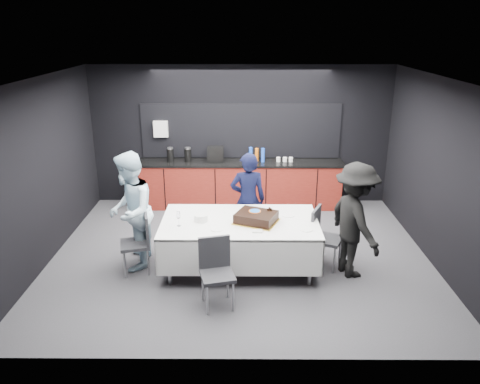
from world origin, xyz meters
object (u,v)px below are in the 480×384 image
at_px(party_table, 240,229).
at_px(person_center, 248,200).
at_px(person_left, 130,211).
at_px(champagne_flute, 178,216).
at_px(chair_right, 322,233).
at_px(cake_assembly, 256,217).
at_px(person_right, 355,220).
at_px(plate_stack, 201,218).
at_px(chair_left, 140,239).
at_px(chair_near, 216,267).

xyz_separation_m(party_table, person_center, (0.13, 0.81, 0.16)).
relative_size(party_table, person_left, 1.29).
bearing_deg(champagne_flute, chair_right, 7.80).
height_order(cake_assembly, person_right, person_right).
height_order(plate_stack, person_right, person_right).
relative_size(chair_left, chair_near, 1.00).
distance_m(party_table, chair_near, 1.02).
height_order(party_table, plate_stack, plate_stack).
distance_m(chair_right, chair_near, 1.88).
relative_size(party_table, champagne_flute, 10.36).
distance_m(person_left, person_right, 3.30).
bearing_deg(person_right, party_table, 65.46).
relative_size(party_table, chair_near, 2.51).
relative_size(cake_assembly, champagne_flute, 3.30).
bearing_deg(person_left, chair_right, 87.11).
distance_m(party_table, plate_stack, 0.60).
bearing_deg(plate_stack, person_center, 49.52).
height_order(chair_right, person_center, person_center).
bearing_deg(cake_assembly, chair_left, -177.87).
height_order(cake_assembly, chair_near, cake_assembly).
distance_m(plate_stack, person_center, 1.08).
height_order(chair_near, person_left, person_left).
distance_m(champagne_flute, chair_near, 1.04).
bearing_deg(party_table, cake_assembly, -12.23).
bearing_deg(champagne_flute, person_left, 161.12).
height_order(chair_left, chair_right, same).
relative_size(champagne_flute, chair_near, 0.24).
distance_m(person_center, person_right, 1.82).
bearing_deg(plate_stack, person_right, -3.92).
distance_m(person_center, person_left, 1.92).
height_order(champagne_flute, chair_near, champagne_flute).
distance_m(cake_assembly, chair_left, 1.75).
relative_size(chair_right, person_center, 0.58).
distance_m(party_table, cake_assembly, 0.33).
bearing_deg(person_left, plate_stack, 82.78).
height_order(person_left, person_right, person_left).
bearing_deg(person_right, champagne_flute, 72.02).
bearing_deg(plate_stack, chair_left, -173.51).
xyz_separation_m(chair_left, person_right, (3.14, -0.05, 0.32)).
bearing_deg(chair_near, person_right, 22.24).
bearing_deg(person_center, person_left, 18.91).
bearing_deg(chair_right, person_center, 147.36).
relative_size(cake_assembly, person_left, 0.41).
bearing_deg(person_left, chair_near, 48.86).
height_order(chair_near, person_center, person_center).
bearing_deg(person_left, champagne_flute, 67.56).
xyz_separation_m(party_table, cake_assembly, (0.24, -0.05, 0.21)).
distance_m(chair_right, person_left, 2.91).
bearing_deg(chair_right, champagne_flute, -172.20).
relative_size(person_center, person_left, 0.89).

